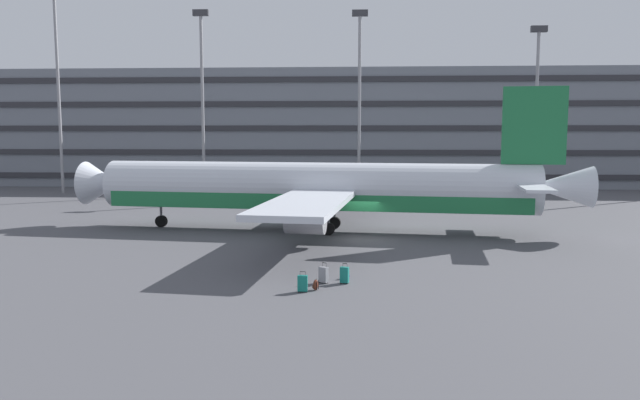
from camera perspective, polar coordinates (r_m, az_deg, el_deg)
ground_plane at (r=41.78m, az=3.89°, el=-3.67°), size 600.00×600.00×0.00m
terminal_structure at (r=86.69m, az=3.63°, el=6.72°), size 131.11×16.45×15.53m
airliner at (r=44.37m, az=0.02°, el=1.05°), size 37.52×30.44×10.38m
light_mast_far_left at (r=79.26m, az=-23.43°, el=11.24°), size 1.80×0.50×25.86m
light_mast_left at (r=73.10m, az=-11.00°, el=10.24°), size 1.80×0.50×21.25m
light_mast_center_left at (r=70.88m, az=3.73°, el=10.36°), size 1.80×0.50×21.02m
light_mast_center_right at (r=73.71m, az=19.66°, el=9.07°), size 1.80×0.50×19.07m
suitcase_red at (r=28.07m, az=-1.65°, el=-7.82°), size 0.46×0.24×0.95m
suitcase_silver at (r=29.64m, az=0.33°, el=-7.02°), size 0.50×0.45×1.01m
suitcase_scuffed at (r=29.60m, az=2.31°, el=-7.03°), size 0.46×0.35×0.98m
backpack_laid_flat at (r=28.42m, az=-0.43°, el=-7.99°), size 0.33×0.42×0.55m
backpack_small at (r=30.60m, az=2.50°, el=-7.02°), size 0.41×0.42×0.47m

